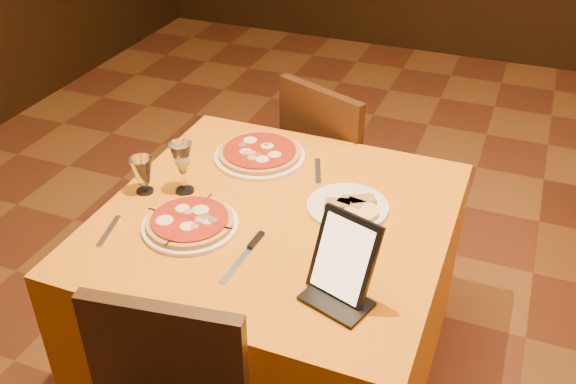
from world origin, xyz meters
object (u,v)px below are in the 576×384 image
at_px(water_glass, 143,176).
at_px(tablet, 344,257).
at_px(chair_main_far, 346,170).
at_px(pizza_near, 190,223).
at_px(wine_glass, 183,167).
at_px(main_table, 277,300).
at_px(pizza_far, 260,154).

bearing_deg(water_glass, tablet, -16.51).
relative_size(chair_main_far, water_glass, 7.00).
bearing_deg(pizza_near, wine_glass, 123.86).
xyz_separation_m(water_glass, tablet, (0.78, -0.23, 0.06)).
relative_size(main_table, wine_glass, 5.79).
bearing_deg(chair_main_far, main_table, 112.47).
bearing_deg(main_table, pizza_far, 121.96).
bearing_deg(main_table, chair_main_far, 90.00).
xyz_separation_m(wine_glass, water_glass, (-0.13, -0.05, -0.03)).
height_order(water_glass, tablet, tablet).
bearing_deg(pizza_far, wine_glass, -116.03).
bearing_deg(wine_glass, water_glass, -157.27).
bearing_deg(pizza_far, main_table, -58.04).
distance_m(chair_main_far, water_glass, 1.04).
xyz_separation_m(main_table, water_glass, (-0.47, -0.04, 0.44)).
distance_m(main_table, tablet, 0.64).
distance_m(pizza_near, wine_glass, 0.23).
bearing_deg(chair_main_far, water_glass, 83.91).
bearing_deg(pizza_near, water_glass, 153.23).
bearing_deg(pizza_near, pizza_far, 86.45).
relative_size(pizza_near, tablet, 1.25).
height_order(pizza_near, water_glass, water_glass).
height_order(chair_main_far, pizza_near, chair_main_far).
bearing_deg(tablet, main_table, 156.94).
bearing_deg(pizza_near, tablet, -11.41).
distance_m(main_table, water_glass, 0.64).
distance_m(pizza_far, tablet, 0.78).
distance_m(chair_main_far, pizza_near, 1.05).
relative_size(main_table, pizza_near, 3.60).
height_order(chair_main_far, pizza_far, chair_main_far).
relative_size(pizza_far, tablet, 1.39).
xyz_separation_m(wine_glass, tablet, (0.65, -0.28, 0.03)).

